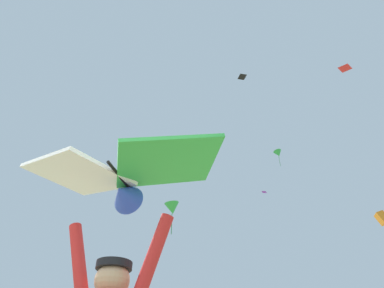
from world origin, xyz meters
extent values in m
sphere|color=tan|center=(0.29, 0.39, 1.49)|extent=(0.23, 0.23, 0.23)
cylinder|color=black|center=(0.29, 0.39, 1.59)|extent=(0.29, 0.29, 0.05)
cylinder|color=red|center=(0.55, 0.45, 1.61)|extent=(0.29, 0.16, 0.62)
cylinder|color=red|center=(0.03, 0.32, 1.61)|extent=(0.29, 0.16, 0.62)
cylinder|color=black|center=(0.29, 0.39, 2.23)|extent=(0.18, 0.61, 0.02)
cube|color=green|center=(0.67, 0.39, 2.30)|extent=(0.96, 0.95, 0.18)
cube|color=white|center=(-0.04, 0.20, 2.30)|extent=(0.83, 0.75, 0.18)
cone|color=blue|center=(0.29, 0.39, 2.13)|extent=(0.28, 0.25, 0.24)
pyramid|color=purple|center=(-7.46, 33.39, 19.75)|extent=(0.71, 0.72, 0.24)
cone|color=green|center=(-7.96, 14.18, 9.69)|extent=(1.00, 1.09, 0.86)
cylinder|color=#237931|center=(-7.96, 14.18, 8.73)|extent=(0.04, 0.04, 1.25)
cube|color=orange|center=(3.45, 34.35, 14.53)|extent=(1.34, 1.02, 1.46)
pyramid|color=red|center=(3.40, 14.57, 16.25)|extent=(0.80, 0.81, 0.24)
cone|color=green|center=(-4.17, 28.85, 21.33)|extent=(0.95, 0.92, 0.88)
cylinder|color=#237931|center=(-4.17, 28.85, 20.39)|extent=(0.04, 0.04, 1.22)
pyramid|color=black|center=(-2.86, 14.68, 18.89)|extent=(0.54, 0.53, 0.15)
camera|label=1|loc=(1.85, -1.39, 0.91)|focal=31.59mm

